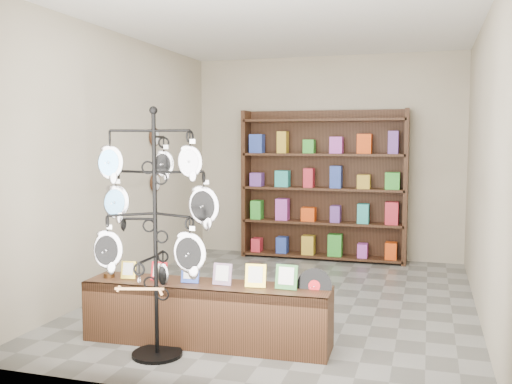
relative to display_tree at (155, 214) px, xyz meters
The scene contains 6 objects.
ground 2.31m from the display_tree, 72.38° to the left, with size 5.00×5.00×0.00m, color slate.
room_envelope 2.10m from the display_tree, 72.38° to the left, with size 5.00×5.00×5.00m.
display_tree is the anchor object (origin of this frame).
front_shelf 1.02m from the display_tree, 53.46° to the left, with size 2.16×0.52×0.76m.
back_shelving 4.24m from the display_tree, 81.82° to the left, with size 2.42×0.36×2.20m.
wall_clocks 3.04m from the display_tree, 116.88° to the left, with size 0.03×0.24×0.84m.
Camera 1 is at (1.49, -5.99, 1.76)m, focal length 40.00 mm.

